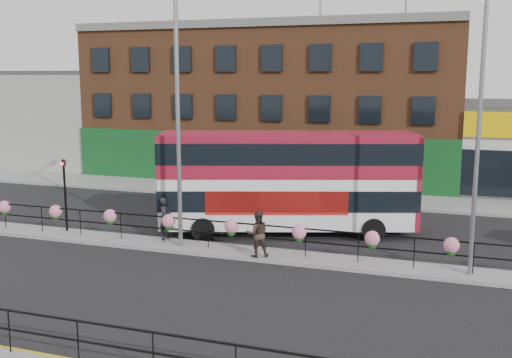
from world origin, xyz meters
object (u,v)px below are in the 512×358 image
(pedestrian_b, at_px, (257,234))
(lamp_column_east, at_px, (480,110))
(pedestrian_a, at_px, (165,218))
(double_decker_bus, at_px, (289,172))
(lamp_column_west, at_px, (180,86))

(pedestrian_b, bearing_deg, lamp_column_east, 158.64)
(pedestrian_a, xyz_separation_m, pedestrian_b, (4.45, -1.09, 0.00))
(pedestrian_a, relative_size, pedestrian_b, 1.00)
(double_decker_bus, height_order, pedestrian_b, double_decker_bus)
(double_decker_bus, xyz_separation_m, pedestrian_a, (-4.49, -3.06, -1.73))
(pedestrian_a, height_order, pedestrian_b, pedestrian_b)
(pedestrian_b, height_order, lamp_column_west, lamp_column_west)
(double_decker_bus, distance_m, lamp_column_east, 8.91)
(double_decker_bus, bearing_deg, pedestrian_a, -145.74)
(double_decker_bus, relative_size, pedestrian_a, 6.40)
(pedestrian_a, bearing_deg, lamp_column_east, -85.35)
(lamp_column_east, bearing_deg, double_decker_bus, 155.30)
(pedestrian_b, distance_m, lamp_column_west, 6.49)
(lamp_column_west, xyz_separation_m, lamp_column_east, (11.04, 0.01, -0.71))
(pedestrian_b, height_order, lamp_column_east, lamp_column_east)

